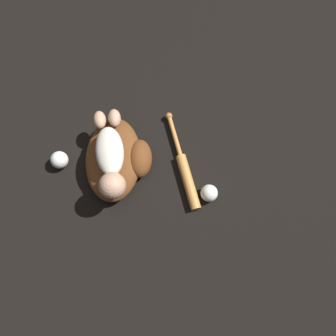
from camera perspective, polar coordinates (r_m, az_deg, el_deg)
name	(u,v)px	position (r m, az deg, el deg)	size (l,w,h in m)	color
ground_plane	(128,173)	(1.43, -6.93, -0.79)	(6.00, 6.00, 0.00)	black
baseball_glove	(118,159)	(1.39, -8.73, 1.61)	(0.41, 0.33, 0.11)	brown
baby_figure	(110,158)	(1.30, -10.03, 1.67)	(0.39, 0.13, 0.10)	silver
baseball_bat	(185,172)	(1.40, 3.00, -0.64)	(0.45, 0.06, 0.04)	#C6843D
baseball	(209,193)	(1.37, 7.18, -4.36)	(0.07, 0.07, 0.07)	white
baseball_spare	(59,160)	(1.47, -18.39, 1.36)	(0.08, 0.08, 0.08)	white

